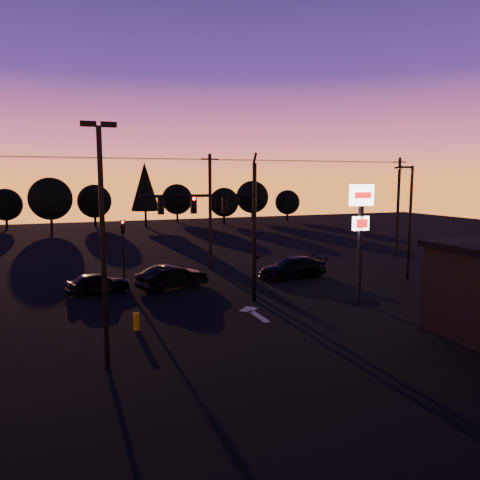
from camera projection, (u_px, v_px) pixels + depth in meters
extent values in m
plane|color=black|center=(258.00, 323.00, 23.24)|extent=(120.00, 120.00, 0.00)
cube|color=beige|center=(259.00, 316.00, 24.35)|extent=(0.35, 2.20, 0.01)
cube|color=beige|center=(249.00, 309.00, 25.64)|extent=(1.20, 1.20, 0.01)
cylinder|color=black|center=(254.00, 233.00, 26.95)|extent=(0.24, 0.24, 8.00)
cylinder|color=black|center=(255.00, 159.00, 26.40)|extent=(0.14, 0.52, 0.76)
cylinder|color=black|center=(200.00, 196.00, 25.50)|extent=(6.50, 0.16, 0.16)
cube|color=black|center=(225.00, 204.00, 26.09)|extent=(0.32, 0.22, 0.95)
sphere|color=black|center=(226.00, 198.00, 25.92)|extent=(0.18, 0.18, 0.18)
sphere|color=black|center=(226.00, 203.00, 25.96)|extent=(0.18, 0.18, 0.18)
sphere|color=black|center=(226.00, 209.00, 26.00)|extent=(0.18, 0.18, 0.18)
cube|color=black|center=(194.00, 205.00, 25.44)|extent=(0.32, 0.22, 0.95)
sphere|color=#FF0705|center=(194.00, 199.00, 25.28)|extent=(0.18, 0.18, 0.18)
sphere|color=black|center=(194.00, 204.00, 25.32)|extent=(0.18, 0.18, 0.18)
sphere|color=black|center=(194.00, 210.00, 25.35)|extent=(0.18, 0.18, 0.18)
cube|color=black|center=(161.00, 206.00, 24.80)|extent=(0.32, 0.22, 0.95)
sphere|color=black|center=(161.00, 199.00, 24.63)|extent=(0.18, 0.18, 0.18)
sphere|color=black|center=(161.00, 205.00, 24.67)|extent=(0.18, 0.18, 0.18)
sphere|color=black|center=(161.00, 210.00, 24.71)|extent=(0.18, 0.18, 0.18)
cube|color=black|center=(257.00, 257.00, 27.20)|extent=(0.22, 0.18, 0.28)
cylinder|color=black|center=(124.00, 257.00, 31.85)|extent=(0.14, 0.14, 3.60)
cube|color=black|center=(123.00, 227.00, 31.57)|extent=(0.30, 0.20, 0.90)
sphere|color=#FF0705|center=(123.00, 222.00, 31.42)|extent=(0.18, 0.18, 0.18)
sphere|color=black|center=(123.00, 226.00, 31.46)|extent=(0.18, 0.18, 0.18)
sphere|color=black|center=(123.00, 230.00, 31.49)|extent=(0.18, 0.18, 0.18)
cube|color=black|center=(103.00, 251.00, 17.19)|extent=(0.18, 0.18, 9.00)
cube|color=black|center=(88.00, 124.00, 16.47)|extent=(0.55, 0.30, 0.18)
cube|color=black|center=(109.00, 125.00, 16.72)|extent=(0.55, 0.30, 0.18)
cube|color=black|center=(360.00, 248.00, 26.72)|extent=(0.22, 0.22, 6.40)
cube|color=white|center=(362.00, 195.00, 26.32)|extent=(1.50, 0.25, 1.20)
cube|color=red|center=(363.00, 195.00, 26.19)|extent=(1.10, 0.02, 0.35)
cube|color=white|center=(361.00, 223.00, 26.53)|extent=(1.00, 0.22, 0.80)
cube|color=red|center=(362.00, 224.00, 26.41)|extent=(0.75, 0.02, 0.50)
cylinder|color=black|center=(410.00, 223.00, 32.82)|extent=(0.20, 0.20, 8.00)
cylinder|color=black|center=(406.00, 167.00, 32.09)|extent=(1.20, 0.14, 0.14)
cube|color=black|center=(398.00, 168.00, 31.88)|extent=(0.50, 0.22, 0.14)
plane|color=#FFB759|center=(398.00, 169.00, 31.89)|extent=(0.35, 0.35, 0.00)
cylinder|color=black|center=(210.00, 213.00, 36.31)|extent=(0.26, 0.26, 9.00)
cube|color=black|center=(210.00, 159.00, 35.77)|extent=(1.40, 0.10, 0.10)
cylinder|color=black|center=(398.00, 207.00, 42.76)|extent=(0.26, 0.26, 9.00)
cube|color=black|center=(400.00, 162.00, 42.22)|extent=(1.40, 0.10, 0.10)
cylinder|color=black|center=(87.00, 158.00, 32.00)|extent=(18.00, 0.02, 0.02)
cylinder|color=black|center=(86.00, 157.00, 32.55)|extent=(18.00, 0.02, 0.02)
cylinder|color=black|center=(86.00, 158.00, 33.11)|extent=(18.00, 0.02, 0.02)
cylinder|color=black|center=(316.00, 161.00, 38.45)|extent=(18.00, 0.02, 0.02)
cylinder|color=black|center=(313.00, 161.00, 39.00)|extent=(18.00, 0.02, 0.02)
cylinder|color=black|center=(309.00, 161.00, 39.56)|extent=(18.00, 0.02, 0.02)
cube|color=black|center=(453.00, 295.00, 23.07)|extent=(2.20, 0.05, 1.60)
cylinder|color=#B78000|center=(136.00, 322.00, 22.08)|extent=(0.28, 0.28, 0.84)
cylinder|color=black|center=(7.00, 224.00, 66.42)|extent=(0.36, 0.36, 1.38)
sphere|color=black|center=(6.00, 205.00, 66.06)|extent=(4.54, 4.54, 4.54)
cylinder|color=black|center=(52.00, 224.00, 63.92)|extent=(0.36, 0.36, 1.75)
sphere|color=black|center=(50.00, 199.00, 63.46)|extent=(5.77, 5.78, 5.78)
cylinder|color=black|center=(95.00, 221.00, 69.78)|extent=(0.36, 0.36, 1.50)
sphere|color=black|center=(94.00, 201.00, 69.39)|extent=(4.95, 4.95, 4.95)
cylinder|color=black|center=(146.00, 219.00, 69.46)|extent=(0.36, 0.36, 2.38)
cone|color=black|center=(145.00, 186.00, 68.84)|extent=(4.18, 4.18, 7.12)
cylinder|color=black|center=(177.00, 218.00, 76.29)|extent=(0.36, 0.36, 1.50)
sphere|color=black|center=(177.00, 199.00, 75.89)|extent=(4.95, 4.95, 4.95)
cylinder|color=black|center=(224.00, 220.00, 72.90)|extent=(0.36, 0.36, 1.38)
sphere|color=black|center=(224.00, 202.00, 72.54)|extent=(4.54, 4.54, 4.54)
cylinder|color=black|center=(252.00, 217.00, 77.80)|extent=(0.36, 0.36, 1.62)
sphere|color=black|center=(252.00, 197.00, 77.38)|extent=(5.36, 5.36, 5.36)
cylinder|color=black|center=(287.00, 217.00, 79.05)|extent=(0.36, 0.36, 1.25)
sphere|color=black|center=(287.00, 202.00, 78.72)|extent=(4.12, 4.12, 4.12)
imported|color=black|center=(98.00, 283.00, 29.20)|extent=(4.08, 2.25, 1.31)
imported|color=black|center=(173.00, 277.00, 30.42)|extent=(4.92, 3.04, 1.53)
imported|color=black|center=(292.00, 267.00, 33.78)|extent=(5.25, 2.45, 1.48)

